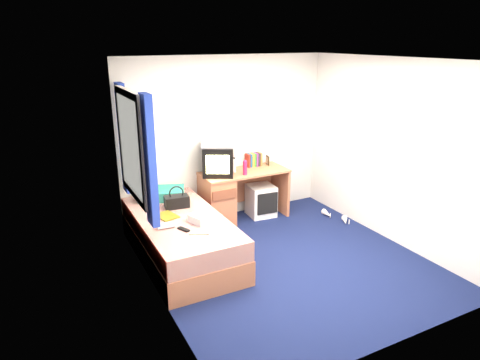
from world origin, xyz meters
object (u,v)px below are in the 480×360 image
aerosol_can (234,165)px  handbag (177,201)px  colour_swatch_fan (199,233)px  desk (227,196)px  towel (203,217)px  bed (181,238)px  vcr (218,143)px  picture_frame (268,160)px  water_bottle (166,226)px  magazine (167,216)px  pillow (162,194)px  remote_control (184,229)px  crt_tv (218,161)px  pink_water_bottle (245,168)px  storage_cube (261,200)px  white_heels (336,217)px

aerosol_can → handbag: bearing=-157.6°
colour_swatch_fan → desk: bearing=53.2°
towel → bed: bearing=131.7°
vcr → picture_frame: 0.98m
water_bottle → bed: bearing=42.0°
picture_frame → colour_swatch_fan: picture_frame is taller
picture_frame → handbag: (-1.67, -0.53, -0.20)m
vcr → magazine: (-0.99, -0.64, -0.67)m
desk → handbag: handbag is taller
pillow → water_bottle: bearing=-104.6°
towel → remote_control: 0.33m
crt_tv → handbag: 0.94m
pink_water_bottle → aerosol_can: bearing=113.3°
water_bottle → colour_swatch_fan: 0.42m
towel → water_bottle: (-0.46, 0.01, -0.01)m
storage_cube → bed: bearing=-150.3°
towel → remote_control: size_ratio=1.79×
magazine → white_heels: (2.61, -0.07, -0.51)m
storage_cube → towel: (-1.34, -0.95, 0.35)m
picture_frame → handbag: size_ratio=0.43×
crt_tv → colour_swatch_fan: crt_tv is taller
pink_water_bottle → white_heels: (1.28, -0.54, -0.81)m
pillow → colour_swatch_fan: 1.27m
picture_frame → magazine: picture_frame is taller
bed → pillow: pillow is taller
pillow → pink_water_bottle: 1.23m
pillow → handbag: 0.41m
vcr → water_bottle: 1.60m
pillow → desk: 1.01m
bed → aerosol_can: bearing=34.4°
vcr → magazine: vcr is taller
pillow → handbag: bearing=-79.3°
water_bottle → desk: bearing=37.9°
vcr → remote_control: 1.60m
handbag → vcr: bearing=33.9°
storage_cube → handbag: 1.57m
bed → picture_frame: picture_frame is taller
bed → handbag: size_ratio=6.19×
colour_swatch_fan → storage_cube: bearing=39.5°
desk → aerosol_can: (0.13, 0.02, 0.44)m
remote_control → crt_tv: bearing=26.0°
colour_swatch_fan → remote_control: 0.21m
towel → remote_control: (-0.29, -0.13, -0.04)m
towel → magazine: towel is taller
bed → white_heels: size_ratio=3.59×
bed → picture_frame: 2.02m
storage_cube → aerosol_can: size_ratio=2.39×
magazine → desk: bearing=29.5°
handbag → pillow: bearing=106.9°
pillow → remote_control: 1.10m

